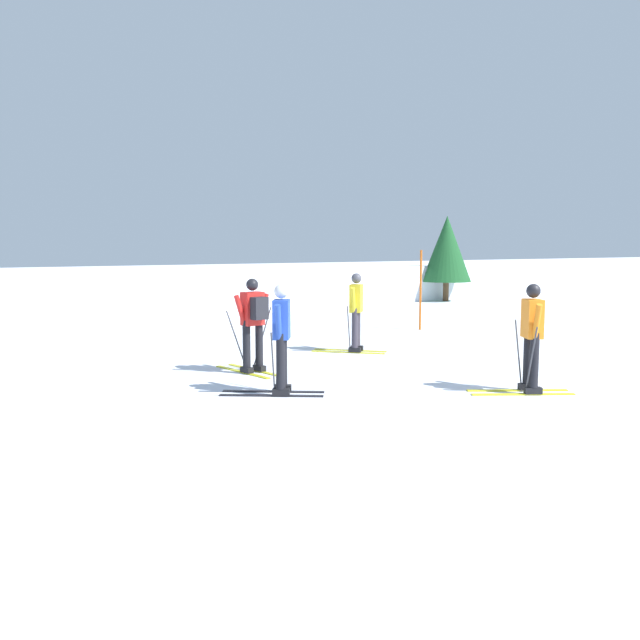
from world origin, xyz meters
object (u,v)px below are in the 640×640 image
(skier_yellow, at_px, (356,310))
(skier_red, at_px, (253,321))
(skier_blue, at_px, (281,336))
(trail_marker_pole, at_px, (421,290))
(conifer_far_left, at_px, (447,249))
(skier_orange, at_px, (531,335))

(skier_yellow, bearing_deg, skier_red, -164.34)
(skier_blue, bearing_deg, skier_yellow, 36.99)
(skier_blue, distance_m, skier_red, 1.83)
(skier_red, height_order, trail_marker_pole, trail_marker_pole)
(skier_blue, relative_size, conifer_far_left, 0.48)
(skier_orange, relative_size, skier_red, 1.00)
(skier_orange, relative_size, skier_yellow, 1.00)
(skier_orange, bearing_deg, skier_red, 125.59)
(skier_yellow, bearing_deg, skier_blue, -143.01)
(skier_blue, distance_m, trail_marker_pole, 8.58)
(skier_red, xyz_separation_m, conifer_far_left, (14.23, 9.28, 1.22))
(conifer_far_left, bearing_deg, skier_yellow, -143.13)
(skier_yellow, height_order, trail_marker_pole, trail_marker_pole)
(skier_orange, xyz_separation_m, conifer_far_left, (11.46, 13.15, 1.26))
(skier_yellow, bearing_deg, skier_orange, -92.28)
(trail_marker_pole, relative_size, conifer_far_left, 0.61)
(skier_blue, bearing_deg, trail_marker_pole, 32.57)
(conifer_far_left, bearing_deg, skier_blue, -143.10)
(skier_orange, distance_m, conifer_far_left, 17.49)
(skier_orange, height_order, skier_blue, same)
(skier_orange, relative_size, skier_blue, 1.00)
(skier_red, relative_size, conifer_far_left, 0.48)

